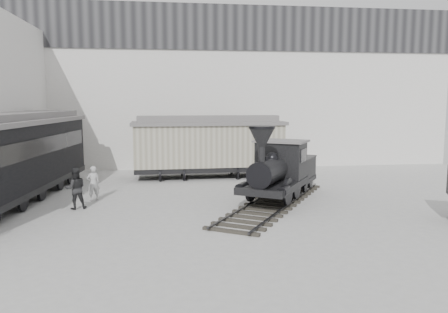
{
  "coord_description": "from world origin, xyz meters",
  "views": [
    {
      "loc": [
        -3.27,
        -15.91,
        4.57
      ],
      "look_at": [
        -0.64,
        4.33,
        2.0
      ],
      "focal_mm": 35.0,
      "sensor_mm": 36.0,
      "label": 1
    }
  ],
  "objects": [
    {
      "name": "visitor_b",
      "position": [
        -7.2,
        3.05,
        0.89
      ],
      "size": [
        1.0,
        0.86,
        1.79
      ],
      "primitive_type": "imported",
      "rotation": [
        0.0,
        0.0,
        3.38
      ],
      "color": "black",
      "rests_on": "ground"
    },
    {
      "name": "ground",
      "position": [
        0.0,
        0.0,
        0.0
      ],
      "size": [
        90.0,
        90.0,
        0.0
      ],
      "primitive_type": "plane",
      "color": "#9E9E9B"
    },
    {
      "name": "boxcar",
      "position": [
        -0.82,
        10.21,
        1.96
      ],
      "size": [
        9.22,
        3.12,
        3.74
      ],
      "rotation": [
        0.0,
        0.0,
        0.03
      ],
      "color": "black",
      "rests_on": "ground"
    },
    {
      "name": "passenger_coach",
      "position": [
        -10.27,
        4.52,
        2.08
      ],
      "size": [
        4.36,
        14.28,
        3.76
      ],
      "rotation": [
        0.0,
        0.0,
        -0.1
      ],
      "color": "black",
      "rests_on": "ground"
    },
    {
      "name": "north_wall",
      "position": [
        0.0,
        14.98,
        5.55
      ],
      "size": [
        34.0,
        2.51,
        11.0
      ],
      "color": "silver",
      "rests_on": "ground"
    },
    {
      "name": "visitor_a",
      "position": [
        -6.72,
        4.6,
        0.81
      ],
      "size": [
        0.69,
        0.58,
        1.62
      ],
      "primitive_type": "imported",
      "rotation": [
        0.0,
        0.0,
        3.52
      ],
      "color": "#B6B6B6",
      "rests_on": "ground"
    },
    {
      "name": "locomotive",
      "position": [
        1.77,
        3.41,
        1.29
      ],
      "size": [
        7.07,
        9.54,
        3.5
      ],
      "rotation": [
        0.0,
        0.0,
        -0.56
      ],
      "color": "#272420",
      "rests_on": "ground"
    }
  ]
}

